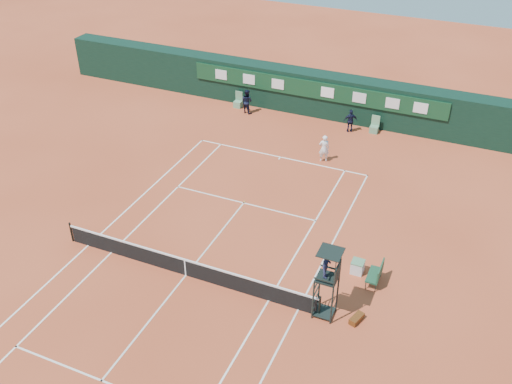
% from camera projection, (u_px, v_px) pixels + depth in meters
% --- Properties ---
extents(ground, '(90.00, 90.00, 0.00)m').
position_uv_depth(ground, '(186.00, 275.00, 26.17)').
color(ground, '#C24F2D').
rests_on(ground, ground).
extents(court_lines, '(11.05, 23.85, 0.01)m').
position_uv_depth(court_lines, '(186.00, 275.00, 26.17)').
color(court_lines, white).
rests_on(court_lines, ground).
extents(tennis_net, '(12.90, 0.10, 1.10)m').
position_uv_depth(tennis_net, '(185.00, 267.00, 25.89)').
color(tennis_net, black).
rests_on(tennis_net, ground).
extents(back_wall, '(40.00, 1.65, 3.00)m').
position_uv_depth(back_wall, '(317.00, 93.00, 39.70)').
color(back_wall, black).
rests_on(back_wall, ground).
extents(linesman_chair_left, '(0.55, 0.50, 1.15)m').
position_uv_depth(linesman_chair_left, '(238.00, 103.00, 41.23)').
color(linesman_chair_left, '#60936C').
rests_on(linesman_chair_left, ground).
extents(linesman_chair_right, '(0.55, 0.50, 1.15)m').
position_uv_depth(linesman_chair_right, '(374.00, 128.00, 37.90)').
color(linesman_chair_right, '#598864').
rests_on(linesman_chair_right, ground).
extents(umpire_chair, '(0.96, 0.95, 3.42)m').
position_uv_depth(umpire_chair, '(327.00, 270.00, 22.77)').
color(umpire_chair, black).
rests_on(umpire_chair, ground).
extents(player_bench, '(0.55, 1.20, 1.10)m').
position_uv_depth(player_bench, '(377.00, 273.00, 25.40)').
color(player_bench, '#1A412B').
rests_on(player_bench, ground).
extents(tennis_bag, '(0.54, 0.81, 0.28)m').
position_uv_depth(tennis_bag, '(357.00, 319.00, 23.71)').
color(tennis_bag, black).
rests_on(tennis_bag, ground).
extents(cooler, '(0.57, 0.57, 0.65)m').
position_uv_depth(cooler, '(358.00, 267.00, 26.18)').
color(cooler, silver).
rests_on(cooler, ground).
extents(tennis_ball, '(0.07, 0.07, 0.07)m').
position_uv_depth(tennis_ball, '(244.00, 202.00, 31.12)').
color(tennis_ball, gold).
rests_on(tennis_ball, ground).
extents(player, '(0.75, 0.63, 1.75)m').
position_uv_depth(player, '(324.00, 148.00, 34.42)').
color(player, white).
rests_on(player, ground).
extents(ball_kid_left, '(0.98, 0.85, 1.74)m').
position_uv_depth(ball_kid_left, '(247.00, 101.00, 40.15)').
color(ball_kid_left, black).
rests_on(ball_kid_left, ground).
extents(ball_kid_right, '(1.01, 0.76, 1.59)m').
position_uv_depth(ball_kid_right, '(351.00, 121.00, 37.72)').
color(ball_kid_right, black).
rests_on(ball_kid_right, ground).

